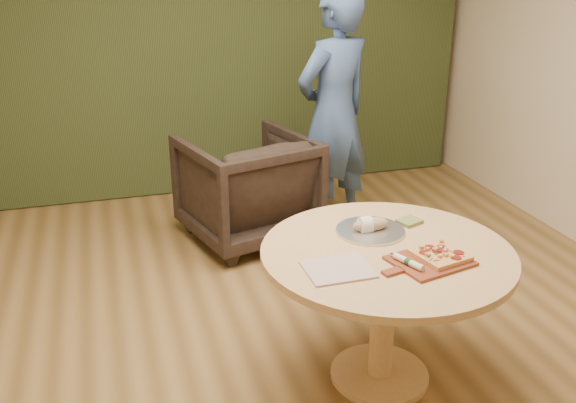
{
  "coord_description": "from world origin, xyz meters",
  "views": [
    {
      "loc": [
        -0.91,
        -2.76,
        2.13
      ],
      "look_at": [
        -0.02,
        0.25,
        0.87
      ],
      "focal_mm": 40.0,
      "sensor_mm": 36.0,
      "label": 1
    }
  ],
  "objects_px": {
    "pedestal_table": "(386,275)",
    "armchair": "(247,183)",
    "pizza_paddle": "(428,261)",
    "bread_roll": "(369,224)",
    "flatbread_pizza": "(440,255)",
    "cutlery_roll": "(408,262)",
    "serving_tray": "(370,231)",
    "person_standing": "(334,114)"
  },
  "relations": [
    {
      "from": "pedestal_table",
      "to": "flatbread_pizza",
      "type": "height_order",
      "value": "flatbread_pizza"
    },
    {
      "from": "pedestal_table",
      "to": "person_standing",
      "type": "xyz_separation_m",
      "value": [
        0.41,
        1.87,
        0.34
      ]
    },
    {
      "from": "cutlery_roll",
      "to": "person_standing",
      "type": "xyz_separation_m",
      "value": [
        0.4,
        2.07,
        0.16
      ]
    },
    {
      "from": "cutlery_roll",
      "to": "bread_roll",
      "type": "xyz_separation_m",
      "value": [
        -0.02,
        0.41,
        0.01
      ]
    },
    {
      "from": "armchair",
      "to": "person_standing",
      "type": "height_order",
      "value": "person_standing"
    },
    {
      "from": "flatbread_pizza",
      "to": "bread_roll",
      "type": "bearing_deg",
      "value": 116.83
    },
    {
      "from": "serving_tray",
      "to": "armchair",
      "type": "xyz_separation_m",
      "value": [
        -0.26,
        1.7,
        -0.3
      ]
    },
    {
      "from": "pedestal_table",
      "to": "pizza_paddle",
      "type": "height_order",
      "value": "pizza_paddle"
    },
    {
      "from": "pizza_paddle",
      "to": "armchair",
      "type": "xyz_separation_m",
      "value": [
        -0.39,
        2.09,
        -0.3
      ]
    },
    {
      "from": "bread_roll",
      "to": "serving_tray",
      "type": "bearing_deg",
      "value": 0.0
    },
    {
      "from": "cutlery_roll",
      "to": "serving_tray",
      "type": "xyz_separation_m",
      "value": [
        -0.01,
        0.41,
        -0.02
      ]
    },
    {
      "from": "bread_roll",
      "to": "armchair",
      "type": "relative_size",
      "value": 0.21
    },
    {
      "from": "cutlery_roll",
      "to": "person_standing",
      "type": "relative_size",
      "value": 0.1
    },
    {
      "from": "armchair",
      "to": "flatbread_pizza",
      "type": "bearing_deg",
      "value": 86.78
    },
    {
      "from": "flatbread_pizza",
      "to": "pedestal_table",
      "type": "bearing_deg",
      "value": 137.27
    },
    {
      "from": "cutlery_roll",
      "to": "serving_tray",
      "type": "relative_size",
      "value": 0.54
    },
    {
      "from": "pizza_paddle",
      "to": "flatbread_pizza",
      "type": "distance_m",
      "value": 0.07
    },
    {
      "from": "serving_tray",
      "to": "armchair",
      "type": "bearing_deg",
      "value": 98.84
    },
    {
      "from": "flatbread_pizza",
      "to": "serving_tray",
      "type": "height_order",
      "value": "flatbread_pizza"
    },
    {
      "from": "pedestal_table",
      "to": "cutlery_roll",
      "type": "xyz_separation_m",
      "value": [
        0.01,
        -0.2,
        0.17
      ]
    },
    {
      "from": "person_standing",
      "to": "pedestal_table",
      "type": "bearing_deg",
      "value": 53.63
    },
    {
      "from": "pedestal_table",
      "to": "bread_roll",
      "type": "relative_size",
      "value": 6.43
    },
    {
      "from": "pizza_paddle",
      "to": "bread_roll",
      "type": "bearing_deg",
      "value": 95.28
    },
    {
      "from": "pedestal_table",
      "to": "serving_tray",
      "type": "bearing_deg",
      "value": 89.56
    },
    {
      "from": "bread_roll",
      "to": "armchair",
      "type": "bearing_deg",
      "value": 98.55
    },
    {
      "from": "serving_tray",
      "to": "pizza_paddle",
      "type": "bearing_deg",
      "value": -73.0
    },
    {
      "from": "bread_roll",
      "to": "person_standing",
      "type": "height_order",
      "value": "person_standing"
    },
    {
      "from": "pedestal_table",
      "to": "armchair",
      "type": "distance_m",
      "value": 1.93
    },
    {
      "from": "serving_tray",
      "to": "pedestal_table",
      "type": "bearing_deg",
      "value": -90.44
    },
    {
      "from": "flatbread_pizza",
      "to": "cutlery_roll",
      "type": "relative_size",
      "value": 1.37
    },
    {
      "from": "pedestal_table",
      "to": "person_standing",
      "type": "bearing_deg",
      "value": 77.61
    },
    {
      "from": "pedestal_table",
      "to": "serving_tray",
      "type": "distance_m",
      "value": 0.26
    },
    {
      "from": "cutlery_roll",
      "to": "bread_roll",
      "type": "relative_size",
      "value": 1.0
    },
    {
      "from": "serving_tray",
      "to": "bread_roll",
      "type": "relative_size",
      "value": 1.84
    },
    {
      "from": "cutlery_roll",
      "to": "armchair",
      "type": "distance_m",
      "value": 2.15
    },
    {
      "from": "pizza_paddle",
      "to": "bread_roll",
      "type": "xyz_separation_m",
      "value": [
        -0.13,
        0.4,
        0.04
      ]
    },
    {
      "from": "bread_roll",
      "to": "armchair",
      "type": "height_order",
      "value": "armchair"
    },
    {
      "from": "serving_tray",
      "to": "person_standing",
      "type": "xyz_separation_m",
      "value": [
        0.41,
        1.66,
        0.19
      ]
    },
    {
      "from": "armchair",
      "to": "pizza_paddle",
      "type": "bearing_deg",
      "value": 85.01
    },
    {
      "from": "flatbread_pizza",
      "to": "armchair",
      "type": "xyz_separation_m",
      "value": [
        -0.45,
        2.08,
        -0.32
      ]
    },
    {
      "from": "pizza_paddle",
      "to": "armchair",
      "type": "relative_size",
      "value": 0.52
    },
    {
      "from": "armchair",
      "to": "pedestal_table",
      "type": "bearing_deg",
      "value": 82.39
    }
  ]
}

